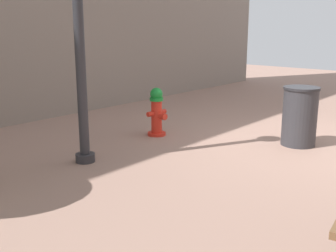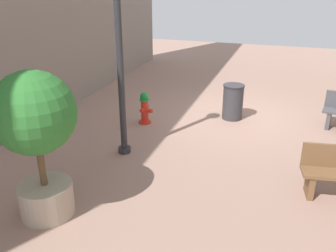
{
  "view_description": "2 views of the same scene",
  "coord_description": "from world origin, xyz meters",
  "views": [
    {
      "loc": [
        -2.61,
        6.49,
        1.93
      ],
      "look_at": [
        0.54,
        2.87,
        0.75
      ],
      "focal_mm": 44.16,
      "sensor_mm": 36.0,
      "label": 1
    },
    {
      "loc": [
        -1.24,
        9.62,
        3.71
      ],
      "look_at": [
        1.0,
        2.95,
        0.75
      ],
      "focal_mm": 38.81,
      "sensor_mm": 36.0,
      "label": 2
    }
  ],
  "objects": [
    {
      "name": "trash_bin",
      "position": [
        0.07,
        0.15,
        0.48
      ],
      "size": [
        0.58,
        0.58,
        0.96
      ],
      "color": "#38383D",
      "rests_on": "ground_plane"
    },
    {
      "name": "ground_plane",
      "position": [
        0.0,
        0.0,
        0.0
      ],
      "size": [
        23.4,
        23.4,
        0.0
      ],
      "primitive_type": "plane",
      "color": "#9E7A6B"
    },
    {
      "name": "fire_hydrant",
      "position": [
        2.23,
        1.23,
        0.43
      ],
      "size": [
        0.39,
        0.42,
        0.86
      ],
      "color": "red",
      "rests_on": "ground_plane"
    }
  ]
}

